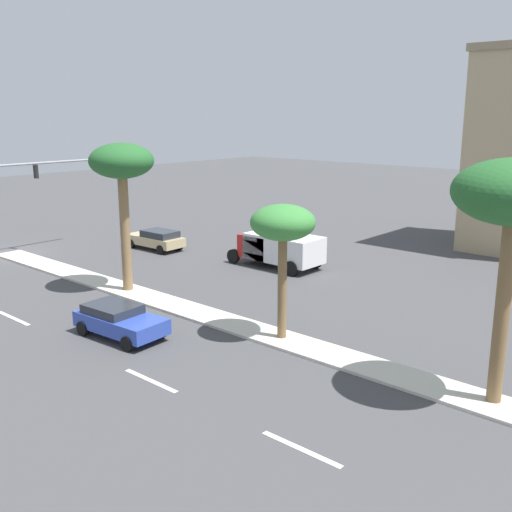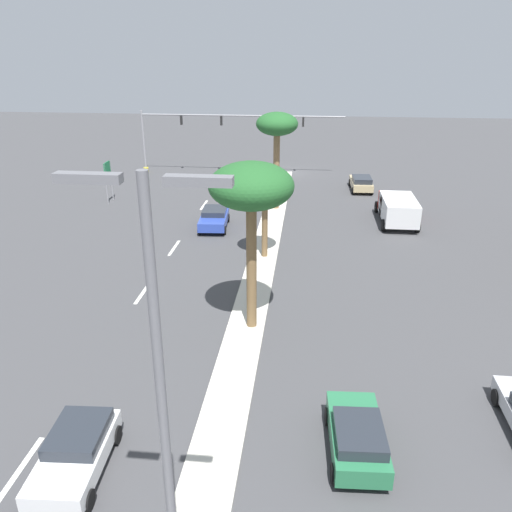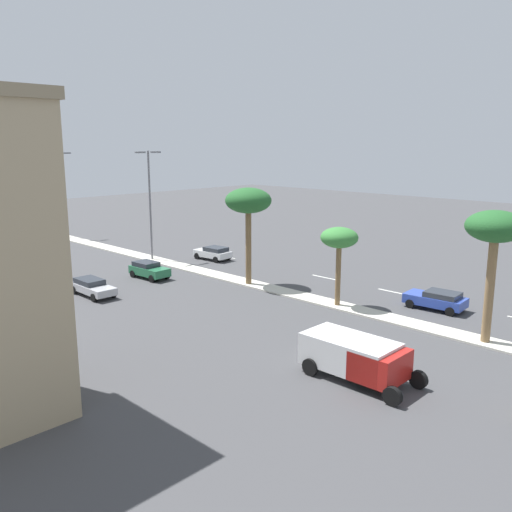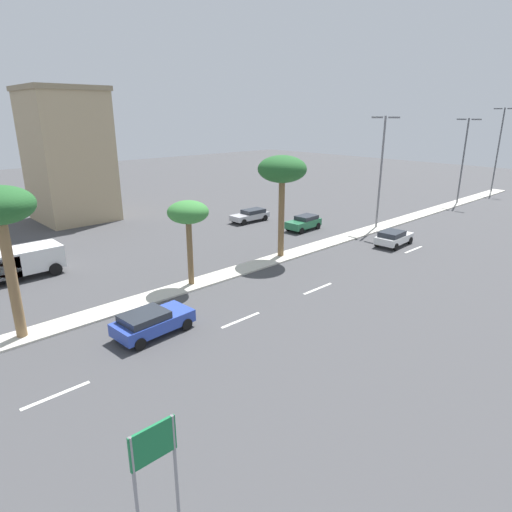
{
  "view_description": "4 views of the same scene",
  "coord_description": "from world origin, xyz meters",
  "px_view_note": "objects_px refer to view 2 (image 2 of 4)",
  "views": [
    {
      "loc": [
        18.62,
        39.15,
        9.45
      ],
      "look_at": [
        -1.94,
        20.99,
        2.84
      ],
      "focal_mm": 42.06,
      "sensor_mm": 36.0,
      "label": 1
    },
    {
      "loc": [
        -2.8,
        54.6,
        12.72
      ],
      "look_at": [
        0.05,
        28.0,
        1.7
      ],
      "focal_mm": 35.9,
      "sensor_mm": 36.0,
      "label": 2
    },
    {
      "loc": [
        -31.25,
        2.16,
        11.63
      ],
      "look_at": [
        -2.83,
        29.65,
        3.34
      ],
      "focal_mm": 37.84,
      "sensor_mm": 36.0,
      "label": 3
    },
    {
      "loc": [
        23.05,
        8.52,
        11.12
      ],
      "look_at": [
        1.89,
        28.23,
        1.64
      ],
      "focal_mm": 30.59,
      "sensor_mm": 36.0,
      "label": 4
    }
  ],
  "objects_px": {
    "street_lamp_front": "(162,405)",
    "box_truck": "(398,208)",
    "traffic_signal_gantry": "(202,130)",
    "sedan_green_trailing": "(357,436)",
    "palm_tree_near": "(277,128)",
    "palm_tree_rear": "(251,190)",
    "sedan_tan_mid": "(361,183)",
    "directional_road_sign": "(108,174)",
    "sedan_blue_inboard": "(214,218)",
    "sedan_white_left": "(76,451)",
    "palm_tree_far": "(265,183)"
  },
  "relations": [
    {
      "from": "palm_tree_near",
      "to": "sedan_blue_inboard",
      "type": "height_order",
      "value": "palm_tree_near"
    },
    {
      "from": "sedan_white_left",
      "to": "box_truck",
      "type": "distance_m",
      "value": 30.0
    },
    {
      "from": "sedan_blue_inboard",
      "to": "box_truck",
      "type": "bearing_deg",
      "value": -169.43
    },
    {
      "from": "sedan_green_trailing",
      "to": "traffic_signal_gantry",
      "type": "bearing_deg",
      "value": -71.55
    },
    {
      "from": "palm_tree_near",
      "to": "sedan_white_left",
      "type": "bearing_deg",
      "value": 81.53
    },
    {
      "from": "traffic_signal_gantry",
      "to": "box_truck",
      "type": "relative_size",
      "value": 3.57
    },
    {
      "from": "traffic_signal_gantry",
      "to": "palm_tree_near",
      "type": "height_order",
      "value": "palm_tree_near"
    },
    {
      "from": "palm_tree_far",
      "to": "street_lamp_front",
      "type": "xyz_separation_m",
      "value": [
        -0.08,
        22.81,
        1.46
      ]
    },
    {
      "from": "sedan_tan_mid",
      "to": "box_truck",
      "type": "height_order",
      "value": "box_truck"
    },
    {
      "from": "traffic_signal_gantry",
      "to": "sedan_green_trailing",
      "type": "bearing_deg",
      "value": 108.45
    },
    {
      "from": "sedan_blue_inboard",
      "to": "palm_tree_near",
      "type": "bearing_deg",
      "value": -129.76
    },
    {
      "from": "sedan_green_trailing",
      "to": "box_truck",
      "type": "bearing_deg",
      "value": -101.12
    },
    {
      "from": "traffic_signal_gantry",
      "to": "palm_tree_rear",
      "type": "bearing_deg",
      "value": 105.52
    },
    {
      "from": "directional_road_sign",
      "to": "sedan_blue_inboard",
      "type": "bearing_deg",
      "value": 150.84
    },
    {
      "from": "sedan_blue_inboard",
      "to": "palm_tree_far",
      "type": "bearing_deg",
      "value": 128.03
    },
    {
      "from": "palm_tree_rear",
      "to": "sedan_blue_inboard",
      "type": "distance_m",
      "value": 16.31
    },
    {
      "from": "traffic_signal_gantry",
      "to": "street_lamp_front",
      "type": "relative_size",
      "value": 1.98
    },
    {
      "from": "palm_tree_rear",
      "to": "sedan_white_left",
      "type": "xyz_separation_m",
      "value": [
        4.55,
        9.58,
        -6.16
      ]
    },
    {
      "from": "palm_tree_rear",
      "to": "box_truck",
      "type": "height_order",
      "value": "palm_tree_rear"
    },
    {
      "from": "palm_tree_far",
      "to": "box_truck",
      "type": "height_order",
      "value": "palm_tree_far"
    },
    {
      "from": "directional_road_sign",
      "to": "sedan_white_left",
      "type": "bearing_deg",
      "value": 108.97
    },
    {
      "from": "traffic_signal_gantry",
      "to": "sedan_green_trailing",
      "type": "xyz_separation_m",
      "value": [
        -13.25,
        39.72,
        -3.78
      ]
    },
    {
      "from": "palm_tree_near",
      "to": "palm_tree_rear",
      "type": "height_order",
      "value": "palm_tree_rear"
    },
    {
      "from": "palm_tree_near",
      "to": "box_truck",
      "type": "relative_size",
      "value": 1.31
    },
    {
      "from": "sedan_green_trailing",
      "to": "sedan_blue_inboard",
      "type": "distance_m",
      "value": 24.08
    },
    {
      "from": "sedan_tan_mid",
      "to": "directional_road_sign",
      "type": "bearing_deg",
      "value": 15.84
    },
    {
      "from": "directional_road_sign",
      "to": "sedan_white_left",
      "type": "distance_m",
      "value": 31.5
    },
    {
      "from": "palm_tree_rear",
      "to": "directional_road_sign",
      "type": "bearing_deg",
      "value": -53.75
    },
    {
      "from": "palm_tree_far",
      "to": "sedan_tan_mid",
      "type": "distance_m",
      "value": 19.55
    },
    {
      "from": "sedan_white_left",
      "to": "box_truck",
      "type": "height_order",
      "value": "box_truck"
    },
    {
      "from": "street_lamp_front",
      "to": "sedan_white_left",
      "type": "xyz_separation_m",
      "value": [
        4.44,
        -4.31,
        -5.64
      ]
    },
    {
      "from": "box_truck",
      "to": "sedan_green_trailing",
      "type": "bearing_deg",
      "value": 78.88
    },
    {
      "from": "sedan_green_trailing",
      "to": "sedan_blue_inboard",
      "type": "xyz_separation_m",
      "value": [
        8.93,
        -22.37,
        -0.02
      ]
    },
    {
      "from": "traffic_signal_gantry",
      "to": "palm_tree_rear",
      "type": "xyz_separation_m",
      "value": [
        -8.82,
        31.78,
        2.36
      ]
    },
    {
      "from": "sedan_tan_mid",
      "to": "box_truck",
      "type": "distance_m",
      "value": 9.66
    },
    {
      "from": "street_lamp_front",
      "to": "sedan_blue_inboard",
      "type": "height_order",
      "value": "street_lamp_front"
    },
    {
      "from": "directional_road_sign",
      "to": "box_truck",
      "type": "relative_size",
      "value": 0.59
    },
    {
      "from": "street_lamp_front",
      "to": "sedan_green_trailing",
      "type": "bearing_deg",
      "value": -127.33
    },
    {
      "from": "palm_tree_far",
      "to": "sedan_green_trailing",
      "type": "height_order",
      "value": "palm_tree_far"
    },
    {
      "from": "box_truck",
      "to": "sedan_tan_mid",
      "type": "bearing_deg",
      "value": -78.37
    },
    {
      "from": "traffic_signal_gantry",
      "to": "sedan_blue_inboard",
      "type": "height_order",
      "value": "traffic_signal_gantry"
    },
    {
      "from": "palm_tree_near",
      "to": "box_truck",
      "type": "bearing_deg",
      "value": 164.91
    },
    {
      "from": "directional_road_sign",
      "to": "palm_tree_near",
      "type": "distance_m",
      "value": 15.17
    },
    {
      "from": "palm_tree_rear",
      "to": "palm_tree_near",
      "type": "bearing_deg",
      "value": -89.38
    },
    {
      "from": "sedan_white_left",
      "to": "street_lamp_front",
      "type": "bearing_deg",
      "value": 135.85
    },
    {
      "from": "traffic_signal_gantry",
      "to": "palm_tree_far",
      "type": "xyz_separation_m",
      "value": [
        -8.63,
        22.86,
        0.38
      ]
    },
    {
      "from": "street_lamp_front",
      "to": "box_truck",
      "type": "height_order",
      "value": "street_lamp_front"
    },
    {
      "from": "directional_road_sign",
      "to": "sedan_blue_inboard",
      "type": "height_order",
      "value": "directional_road_sign"
    },
    {
      "from": "palm_tree_rear",
      "to": "street_lamp_front",
      "type": "bearing_deg",
      "value": 89.54
    },
    {
      "from": "palm_tree_far",
      "to": "sedan_white_left",
      "type": "xyz_separation_m",
      "value": [
        4.37,
        18.49,
        -4.19
      ]
    }
  ]
}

